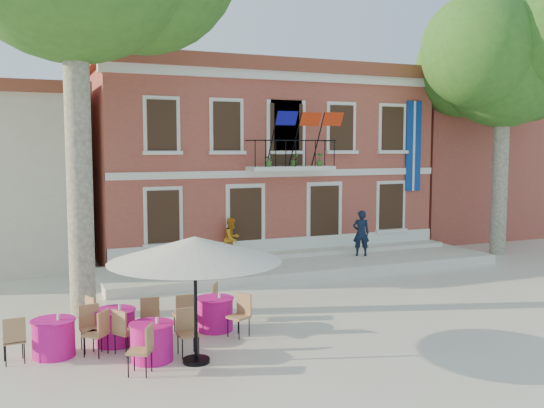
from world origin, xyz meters
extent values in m
plane|color=beige|center=(0.00, 0.00, 0.00)|extent=(90.00, 90.00, 0.00)
cube|color=#A54F3B|center=(2.00, 10.00, 3.50)|extent=(13.00, 8.00, 7.00)
cube|color=brown|center=(2.00, 10.00, 7.25)|extent=(13.50, 8.50, 0.50)
cube|color=silver|center=(2.00, 6.05, 6.85)|extent=(13.30, 0.35, 0.35)
cube|color=silver|center=(2.00, 5.55, 3.50)|extent=(3.20, 0.90, 0.15)
cube|color=black|center=(2.00, 5.15, 4.50)|extent=(3.20, 0.04, 0.04)
cube|color=navy|center=(7.60, 5.94, 4.30)|extent=(0.70, 0.05, 3.60)
cube|color=#0D0C86|center=(1.10, 4.80, 5.25)|extent=(0.76, 0.27, 0.47)
cube|color=red|center=(2.00, 4.80, 5.25)|extent=(0.76, 0.29, 0.47)
cube|color=red|center=(2.90, 4.80, 5.25)|extent=(0.76, 0.27, 0.47)
imported|color=#26591E|center=(1.00, 5.25, 3.82)|extent=(0.43, 0.37, 0.48)
imported|color=#26591E|center=(2.00, 5.25, 3.82)|extent=(0.26, 0.21, 0.48)
imported|color=#26591E|center=(3.00, 5.25, 3.82)|extent=(0.27, 0.27, 0.48)
cube|color=#A54F3B|center=(14.00, 11.00, 3.00)|extent=(9.00, 9.00, 6.00)
cube|color=brown|center=(14.00, 11.00, 6.20)|extent=(9.40, 9.40, 0.40)
cube|color=silver|center=(2.00, 4.40, 0.15)|extent=(14.00, 3.40, 0.30)
cylinder|color=#A59E84|center=(-5.73, 1.36, 4.09)|extent=(0.63, 0.63, 8.17)
cylinder|color=#A59E84|center=(10.45, 4.14, 3.26)|extent=(0.61, 0.61, 6.52)
sphere|color=#29581B|center=(10.45, 4.14, 7.64)|extent=(5.22, 5.22, 5.22)
cylinder|color=black|center=(-4.01, -3.03, 0.04)|extent=(0.54, 0.54, 0.08)
cylinder|color=black|center=(-4.01, -3.03, 1.12)|extent=(0.07, 0.07, 2.24)
cone|color=beige|center=(-4.01, -3.03, 2.28)|extent=(3.40, 3.40, 0.49)
imported|color=black|center=(4.34, 4.51, 1.14)|extent=(0.71, 0.60, 1.68)
imported|color=orange|center=(-0.24, 5.67, 1.05)|extent=(0.92, 0.87, 1.49)
cylinder|color=#D11384|center=(-4.79, -2.59, 0.38)|extent=(0.84, 0.84, 0.75)
cylinder|color=#D11384|center=(-4.79, -2.59, 0.76)|extent=(0.90, 0.90, 0.02)
cube|color=#AF7B57|center=(-4.04, -2.58, 0.47)|extent=(0.43, 0.43, 0.95)
cube|color=#AF7B57|center=(-5.18, -1.95, 0.47)|extent=(0.58, 0.58, 0.95)
cube|color=#AF7B57|center=(-5.16, -3.25, 0.47)|extent=(0.57, 0.57, 0.95)
cylinder|color=#D11384|center=(-3.02, -1.13, 0.38)|extent=(0.84, 0.84, 0.75)
cylinder|color=#D11384|center=(-3.02, -1.13, 0.76)|extent=(0.90, 0.90, 0.02)
cube|color=#AF7B57|center=(-2.67, -1.79, 0.47)|extent=(0.57, 0.57, 0.95)
cube|color=#AF7B57|center=(-2.62, -0.50, 0.47)|extent=(0.58, 0.58, 0.95)
cube|color=#AF7B57|center=(-3.77, -1.10, 0.47)|extent=(0.44, 0.44, 0.95)
cylinder|color=#D11384|center=(-6.59, -1.57, 0.38)|extent=(0.84, 0.84, 0.75)
cylinder|color=#D11384|center=(-6.59, -1.57, 0.76)|extent=(0.90, 0.90, 0.02)
cube|color=#AF7B57|center=(-5.84, -1.50, 0.47)|extent=(0.46, 0.46, 0.95)
cube|color=#AF7B57|center=(-7.34, -1.64, 0.47)|extent=(0.46, 0.46, 0.95)
cylinder|color=#D11384|center=(-5.32, -1.26, 0.38)|extent=(0.84, 0.84, 0.75)
cylinder|color=#D11384|center=(-5.32, -1.26, 0.76)|extent=(0.90, 0.90, 0.02)
cube|color=#AF7B57|center=(-5.58, -0.56, 0.47)|extent=(0.54, 0.54, 0.95)
cube|color=#AF7B57|center=(-5.79, -1.84, 0.47)|extent=(0.59, 0.59, 0.95)
cube|color=#AF7B57|center=(-4.58, -1.39, 0.47)|extent=(0.48, 0.48, 0.95)
camera|label=1|loc=(-7.16, -14.38, 4.27)|focal=40.00mm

